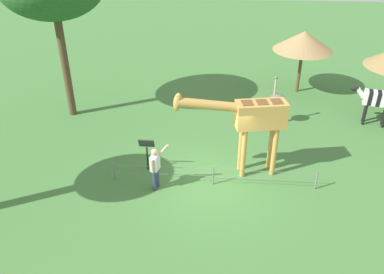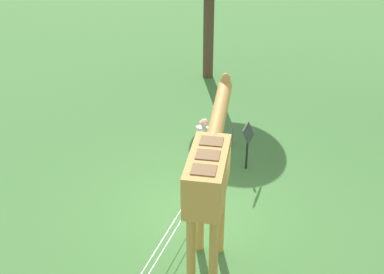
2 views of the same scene
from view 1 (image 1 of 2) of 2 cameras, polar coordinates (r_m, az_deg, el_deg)
ground_plane at (r=14.34m, az=2.99°, el=-6.33°), size 60.00×60.00×0.00m
giraffe at (r=13.78m, az=8.34°, el=2.62°), size 3.86×1.18×3.29m
visitor at (r=13.57m, az=-5.19°, el=-4.13°), size 0.64×0.59×1.75m
zebra at (r=19.08m, az=24.57°, el=4.77°), size 1.82×0.75×1.66m
ostrich at (r=17.75m, az=11.94°, el=5.18°), size 0.70×0.56×2.25m
shade_hut_far at (r=20.83m, az=15.51°, el=12.94°), size 2.92×2.92×3.13m
info_sign at (r=14.50m, az=-6.41°, el=-1.48°), size 0.56×0.21×1.32m
wire_fence at (r=13.99m, az=3.02°, el=-5.34°), size 7.05×0.05×0.75m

